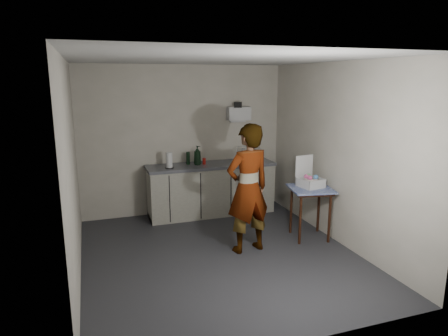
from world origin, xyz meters
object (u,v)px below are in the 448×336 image
object	(u,v)px
paper_towel	(169,161)
side_table	(311,194)
dark_bottle	(188,158)
soda_can	(204,161)
bakery_box	(310,180)
dish_rack	(248,158)
standing_man	(248,189)
soap_bottle	(197,155)
kitchen_counter	(211,190)

from	to	relation	value
paper_towel	side_table	bearing A→B (deg)	-37.96
dark_bottle	soda_can	bearing A→B (deg)	-17.62
soda_can	bakery_box	xyz separation A→B (m)	(1.22, -1.46, -0.08)
side_table	dish_rack	size ratio (longest dim) A/B	2.08
standing_man	soap_bottle	distance (m)	1.70
side_table	kitchen_counter	bearing A→B (deg)	136.30
dish_rack	side_table	bearing A→B (deg)	-76.60
kitchen_counter	dark_bottle	bearing A→B (deg)	167.75
soda_can	bakery_box	world-z (taller)	bakery_box
side_table	soda_can	bearing A→B (deg)	139.22
standing_man	dark_bottle	distance (m)	1.80
standing_man	bakery_box	size ratio (longest dim) A/B	3.93
soap_bottle	soda_can	world-z (taller)	soap_bottle
soap_bottle	kitchen_counter	bearing A→B (deg)	-0.74
side_table	dark_bottle	xyz separation A→B (m)	(-1.47, 1.62, 0.34)
soap_bottle	dark_bottle	xyz separation A→B (m)	(-0.15, 0.08, -0.06)
soda_can	dark_bottle	size ratio (longest dim) A/B	0.50
paper_towel	standing_man	bearing A→B (deg)	-63.68
side_table	bakery_box	distance (m)	0.22
dark_bottle	dish_rack	xyz separation A→B (m)	(1.10, -0.06, -0.05)
side_table	standing_man	world-z (taller)	standing_man
kitchen_counter	standing_man	bearing A→B (deg)	-89.37
standing_man	bakery_box	bearing A→B (deg)	-179.43
kitchen_counter	dish_rack	xyz separation A→B (m)	(0.71, 0.02, 0.54)
paper_towel	kitchen_counter	bearing A→B (deg)	8.12
soap_bottle	paper_towel	xyz separation A→B (m)	(-0.51, -0.11, -0.04)
side_table	soda_can	distance (m)	1.97
soap_bottle	soda_can	distance (m)	0.16
soap_bottle	dark_bottle	size ratio (longest dim) A/B	1.50
dark_bottle	soap_bottle	bearing A→B (deg)	-28.94
soda_can	dish_rack	world-z (taller)	dish_rack
dark_bottle	paper_towel	world-z (taller)	paper_towel
kitchen_counter	soap_bottle	size ratio (longest dim) A/B	6.78
dish_rack	soap_bottle	bearing A→B (deg)	-178.94
kitchen_counter	soda_can	xyz separation A→B (m)	(-0.12, -0.00, 0.54)
side_table	bakery_box	bearing A→B (deg)	85.27
side_table	soap_bottle	bearing A→B (deg)	141.80
dark_bottle	kitchen_counter	bearing A→B (deg)	-12.25
bakery_box	side_table	bearing A→B (deg)	-115.34
dish_rack	dark_bottle	bearing A→B (deg)	176.71
side_table	paper_towel	world-z (taller)	paper_towel
soap_bottle	dish_rack	distance (m)	0.96
soap_bottle	soda_can	xyz separation A→B (m)	(0.12, -0.00, -0.11)
paper_towel	dark_bottle	bearing A→B (deg)	27.55
soap_bottle	dish_rack	size ratio (longest dim) A/B	0.88
side_table	standing_man	bearing A→B (deg)	-162.02
side_table	standing_man	size ratio (longest dim) A/B	0.43
soda_can	kitchen_counter	bearing A→B (deg)	0.11
soda_can	bakery_box	bearing A→B (deg)	-50.03
dark_bottle	bakery_box	xyz separation A→B (m)	(1.49, -1.54, -0.14)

